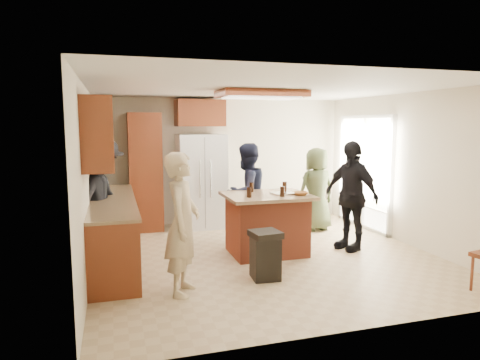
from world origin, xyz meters
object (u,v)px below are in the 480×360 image
object	(u,v)px
person_behind_right	(316,189)
person_counter	(103,200)
trash_bin	(265,255)
refrigerator	(201,181)
kitchen_island	(267,223)
person_front_left	(182,224)
person_behind_left	(247,193)
person_side_right	(351,195)

from	to	relation	value
person_behind_right	person_counter	size ratio (longest dim) A/B	0.87
person_behind_right	trash_bin	xyz separation A→B (m)	(-1.80, -2.16, -0.46)
refrigerator	trash_bin	world-z (taller)	refrigerator
kitchen_island	trash_bin	bearing A→B (deg)	-110.96
person_front_left	kitchen_island	distance (m)	1.94
person_counter	kitchen_island	bearing A→B (deg)	-73.91
person_front_left	trash_bin	distance (m)	1.22
person_counter	kitchen_island	world-z (taller)	person_counter
person_behind_left	kitchen_island	distance (m)	0.84
person_behind_right	refrigerator	bearing A→B (deg)	-30.67
person_behind_right	kitchen_island	bearing A→B (deg)	31.64
person_side_right	kitchen_island	distance (m)	1.42
person_counter	trash_bin	bearing A→B (deg)	-100.30
refrigerator	trash_bin	size ratio (longest dim) A/B	2.86
person_behind_left	refrigerator	bearing A→B (deg)	-95.77
refrigerator	person_side_right	bearing A→B (deg)	-47.50
person_side_right	kitchen_island	xyz separation A→B (m)	(-1.36, 0.15, -0.39)
person_front_left	trash_bin	bearing A→B (deg)	-59.97
person_behind_right	person_behind_left	bearing A→B (deg)	6.83
person_side_right	trash_bin	size ratio (longest dim) A/B	2.76
person_behind_left	kitchen_island	world-z (taller)	person_behind_left
person_behind_left	person_behind_right	xyz separation A→B (m)	(1.49, 0.37, -0.06)
person_behind_left	person_side_right	world-z (taller)	person_side_right
person_behind_left	kitchen_island	size ratio (longest dim) A/B	1.31
person_side_right	refrigerator	bearing A→B (deg)	-155.74
person_behind_right	kitchen_island	size ratio (longest dim) A/B	1.22
person_counter	kitchen_island	xyz separation A→B (m)	(2.39, -0.33, -0.42)
kitchen_island	person_counter	bearing A→B (deg)	172.14
person_front_left	kitchen_island	bearing A→B (deg)	-29.74
person_front_left	person_side_right	size ratio (longest dim) A/B	0.96
person_behind_left	person_counter	world-z (taller)	person_counter
person_behind_left	person_front_left	bearing A→B (deg)	25.75
person_behind_left	person_behind_right	world-z (taller)	person_behind_left
person_behind_left	person_behind_right	bearing A→B (deg)	165.38
person_behind_left	trash_bin	bearing A→B (deg)	51.60
person_behind_right	refrigerator	xyz separation A→B (m)	(-2.02, 0.88, 0.12)
person_side_right	person_counter	world-z (taller)	person_counter
person_side_right	person_behind_left	bearing A→B (deg)	-140.28
person_front_left	person_behind_right	world-z (taller)	person_front_left
person_side_right	person_counter	bearing A→B (deg)	-115.51
person_behind_left	person_counter	xyz separation A→B (m)	(-2.30, -0.43, 0.06)
person_counter	refrigerator	distance (m)	2.44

